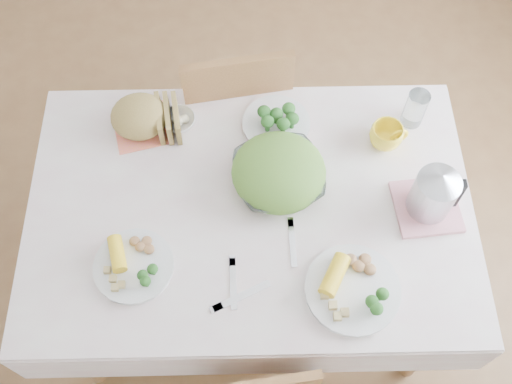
{
  "coord_description": "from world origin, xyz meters",
  "views": [
    {
      "loc": [
        0.0,
        -0.93,
        2.55
      ],
      "look_at": [
        0.02,
        0.02,
        0.82
      ],
      "focal_mm": 42.0,
      "sensor_mm": 36.0,
      "label": 1
    }
  ],
  "objects_px": {
    "dining_table": "(251,251)",
    "salad_bowl": "(278,176)",
    "electric_kettle": "(435,191)",
    "yellow_mug": "(386,136)",
    "chair_far": "(233,101)",
    "dinner_plate_right": "(352,290)",
    "dinner_plate_left": "(134,266)"
  },
  "relations": [
    {
      "from": "dining_table",
      "to": "chair_far",
      "type": "distance_m",
      "value": 0.67
    },
    {
      "from": "salad_bowl",
      "to": "electric_kettle",
      "type": "distance_m",
      "value": 0.51
    },
    {
      "from": "dinner_plate_left",
      "to": "yellow_mug",
      "type": "distance_m",
      "value": 0.97
    },
    {
      "from": "dining_table",
      "to": "dinner_plate_right",
      "type": "bearing_deg",
      "value": -44.44
    },
    {
      "from": "salad_bowl",
      "to": "electric_kettle",
      "type": "height_order",
      "value": "electric_kettle"
    },
    {
      "from": "dinner_plate_right",
      "to": "electric_kettle",
      "type": "height_order",
      "value": "electric_kettle"
    },
    {
      "from": "chair_far",
      "to": "electric_kettle",
      "type": "relative_size",
      "value": 4.75
    },
    {
      "from": "dinner_plate_right",
      "to": "electric_kettle",
      "type": "relative_size",
      "value": 1.5
    },
    {
      "from": "dinner_plate_right",
      "to": "chair_far",
      "type": "bearing_deg",
      "value": 111.34
    },
    {
      "from": "dining_table",
      "to": "electric_kettle",
      "type": "height_order",
      "value": "electric_kettle"
    },
    {
      "from": "dinner_plate_left",
      "to": "yellow_mug",
      "type": "relative_size",
      "value": 2.18
    },
    {
      "from": "dinner_plate_right",
      "to": "dining_table",
      "type": "bearing_deg",
      "value": 135.56
    },
    {
      "from": "dining_table",
      "to": "electric_kettle",
      "type": "relative_size",
      "value": 7.01
    },
    {
      "from": "dinner_plate_left",
      "to": "salad_bowl",
      "type": "bearing_deg",
      "value": 33.09
    },
    {
      "from": "dinner_plate_left",
      "to": "dinner_plate_right",
      "type": "relative_size",
      "value": 0.86
    },
    {
      "from": "salad_bowl",
      "to": "electric_kettle",
      "type": "bearing_deg",
      "value": -12.85
    },
    {
      "from": "chair_far",
      "to": "dinner_plate_right",
      "type": "xyz_separation_m",
      "value": [
        0.38,
        -0.97,
        0.31
      ]
    },
    {
      "from": "yellow_mug",
      "to": "salad_bowl",
      "type": "bearing_deg",
      "value": -158.65
    },
    {
      "from": "chair_far",
      "to": "electric_kettle",
      "type": "xyz_separation_m",
      "value": [
        0.66,
        -0.68,
        0.42
      ]
    },
    {
      "from": "dinner_plate_left",
      "to": "dinner_plate_right",
      "type": "distance_m",
      "value": 0.69
    },
    {
      "from": "dining_table",
      "to": "chair_far",
      "type": "height_order",
      "value": "chair_far"
    },
    {
      "from": "dining_table",
      "to": "salad_bowl",
      "type": "bearing_deg",
      "value": 43.21
    },
    {
      "from": "chair_far",
      "to": "dinner_plate_right",
      "type": "bearing_deg",
      "value": 102.19
    },
    {
      "from": "dining_table",
      "to": "yellow_mug",
      "type": "xyz_separation_m",
      "value": [
        0.48,
        0.24,
        0.43
      ]
    },
    {
      "from": "yellow_mug",
      "to": "electric_kettle",
      "type": "xyz_separation_m",
      "value": [
        0.11,
        -0.26,
        0.07
      ]
    },
    {
      "from": "yellow_mug",
      "to": "chair_far",
      "type": "bearing_deg",
      "value": 142.22
    },
    {
      "from": "dining_table",
      "to": "chair_far",
      "type": "bearing_deg",
      "value": 95.69
    },
    {
      "from": "dining_table",
      "to": "salad_bowl",
      "type": "height_order",
      "value": "salad_bowl"
    },
    {
      "from": "electric_kettle",
      "to": "dinner_plate_left",
      "type": "bearing_deg",
      "value": -174.72
    },
    {
      "from": "dinner_plate_right",
      "to": "electric_kettle",
      "type": "xyz_separation_m",
      "value": [
        0.28,
        0.29,
        0.11
      ]
    },
    {
      "from": "salad_bowl",
      "to": "yellow_mug",
      "type": "bearing_deg",
      "value": 21.35
    },
    {
      "from": "dinner_plate_left",
      "to": "electric_kettle",
      "type": "distance_m",
      "value": 0.99
    }
  ]
}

